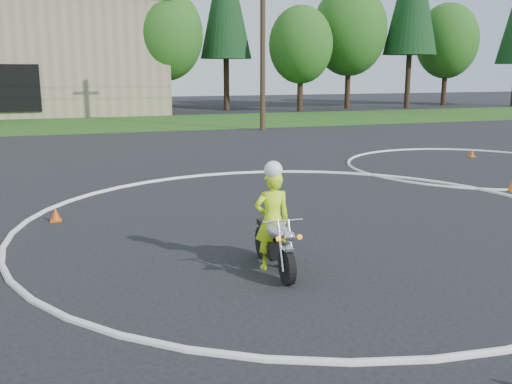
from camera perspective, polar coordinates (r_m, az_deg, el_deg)
name	(u,v)px	position (r m, az deg, el deg)	size (l,w,h in m)	color
ground	(376,268)	(9.71, 11.90, -7.44)	(120.00, 120.00, 0.00)	black
grass_strip	(153,123)	(35.36, -10.24, 6.84)	(120.00, 10.00, 0.02)	#1E4714
course_markings	(366,201)	(14.37, 10.93, -0.91)	(19.05, 19.05, 0.12)	silver
primary_motorcycle	(275,243)	(9.23, 1.91, -5.13)	(0.65, 1.85, 0.97)	black
rider_primary_grp	(272,217)	(9.24, 1.64, -2.54)	(0.61, 0.41, 1.80)	#CFFF1A
traffic_cones	(491,198)	(15.01, 22.48, -0.58)	(17.97, 13.76, 0.30)	#D94F0B
treeline	(326,24)	(46.85, 7.05, 16.31)	(38.20, 8.10, 14.52)	#382619
utility_poles	(263,29)	(30.53, 0.68, 15.95)	(41.60, 1.12, 10.00)	#473321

